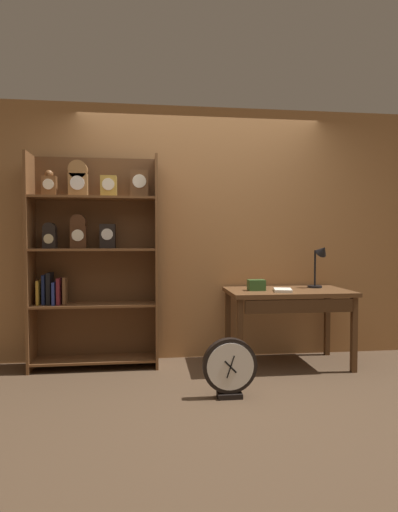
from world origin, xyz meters
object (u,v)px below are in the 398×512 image
object	(u,v)px
workbench	(289,299)
round_clock_large	(230,367)
open_repair_manual	(283,290)
bookshelf	(92,255)
desk_lamp	(320,261)
toolbox_small	(256,285)

from	to	relation	value
workbench	round_clock_large	size ratio (longest dim) A/B	2.52
open_repair_manual	bookshelf	bearing A→B (deg)	-174.84
workbench	round_clock_large	distance (m)	1.11
desk_lamp	toolbox_small	bearing A→B (deg)	-169.57
desk_lamp	toolbox_small	distance (m)	0.74
toolbox_small	round_clock_large	size ratio (longest dim) A/B	0.35
desk_lamp	toolbox_small	size ratio (longest dim) A/B	2.81
bookshelf	desk_lamp	xyz separation A→B (m)	(2.27, -0.06, -0.06)
workbench	toolbox_small	size ratio (longest dim) A/B	7.30
bookshelf	desk_lamp	size ratio (longest dim) A/B	4.47
toolbox_small	open_repair_manual	xyz separation A→B (m)	(0.23, -0.10, -0.04)
bookshelf	round_clock_large	xyz separation A→B (m)	(1.17, -0.92, -0.84)
toolbox_small	workbench	bearing A→B (deg)	-1.38
bookshelf	round_clock_large	bearing A→B (deg)	-38.19
round_clock_large	open_repair_manual	bearing A→B (deg)	45.03
toolbox_small	round_clock_large	distance (m)	1.01
workbench	desk_lamp	bearing A→B (deg)	19.83
bookshelf	open_repair_manual	distance (m)	1.85
desk_lamp	round_clock_large	xyz separation A→B (m)	(-1.10, -0.86, -0.78)
workbench	open_repair_manual	bearing A→B (deg)	-133.83
desk_lamp	bookshelf	bearing A→B (deg)	178.60
desk_lamp	workbench	bearing A→B (deg)	-160.17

